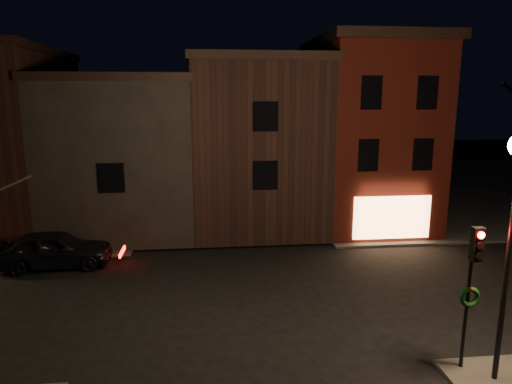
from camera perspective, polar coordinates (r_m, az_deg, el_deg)
ground at (r=17.77m, az=-1.56°, el=-12.90°), size 120.00×120.00×0.00m
sidewalk_far_right at (r=42.52m, az=24.02°, el=0.81°), size 30.00×30.00×0.12m
corner_building at (r=27.26m, az=13.87°, el=7.21°), size 6.50×8.50×10.50m
row_building_a at (r=26.86m, az=-0.19°, el=6.28°), size 7.30×10.30×9.40m
row_building_b at (r=27.15m, az=-15.64°, el=4.84°), size 7.80×10.30×8.40m
traffic_signal at (r=13.42m, az=25.41°, el=-9.52°), size 0.58×0.38×4.05m
parked_car_a at (r=22.18m, az=-23.86°, el=-6.54°), size 4.99×2.28×1.66m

